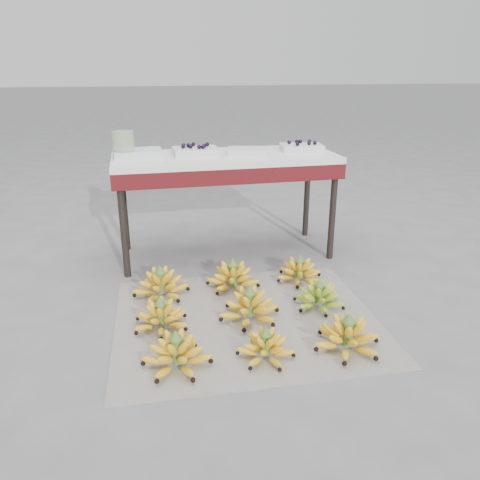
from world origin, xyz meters
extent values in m
plane|color=slate|center=(0.00, 0.00, 0.00)|extent=(60.00, 60.00, 0.00)
cube|color=silver|center=(0.07, 0.07, 0.00)|extent=(1.29, 1.10, 0.01)
ellipsoid|color=yellow|center=(-0.29, -0.24, 0.05)|extent=(0.36, 0.36, 0.08)
ellipsoid|color=yellow|center=(-0.29, -0.24, 0.08)|extent=(0.25, 0.25, 0.06)
ellipsoid|color=yellow|center=(-0.29, -0.24, 0.12)|extent=(0.16, 0.16, 0.05)
cylinder|color=#4B7230|center=(-0.29, -0.24, 0.08)|extent=(0.05, 0.05, 0.11)
cone|color=#4B7230|center=(-0.29, -0.24, 0.16)|extent=(0.05, 0.05, 0.04)
ellipsoid|color=yellow|center=(0.08, -0.26, 0.04)|extent=(0.31, 0.31, 0.07)
ellipsoid|color=yellow|center=(0.08, -0.26, 0.07)|extent=(0.22, 0.22, 0.05)
ellipsoid|color=yellow|center=(0.08, -0.26, 0.10)|extent=(0.14, 0.14, 0.04)
cylinder|color=#4B7230|center=(0.08, -0.26, 0.07)|extent=(0.04, 0.04, 0.10)
cone|color=#4B7230|center=(0.08, -0.26, 0.13)|extent=(0.05, 0.05, 0.04)
ellipsoid|color=yellow|center=(0.44, -0.27, 0.05)|extent=(0.32, 0.32, 0.09)
ellipsoid|color=yellow|center=(0.44, -0.27, 0.09)|extent=(0.23, 0.23, 0.06)
ellipsoid|color=yellow|center=(0.44, -0.27, 0.12)|extent=(0.15, 0.15, 0.05)
cylinder|color=#4B7230|center=(0.44, -0.27, 0.09)|extent=(0.05, 0.05, 0.12)
cone|color=#4B7230|center=(0.44, -0.27, 0.16)|extent=(0.06, 0.06, 0.04)
ellipsoid|color=yellow|center=(-0.33, 0.08, 0.04)|extent=(0.27, 0.27, 0.08)
ellipsoid|color=yellow|center=(-0.33, 0.08, 0.08)|extent=(0.19, 0.19, 0.06)
ellipsoid|color=yellow|center=(-0.33, 0.08, 0.11)|extent=(0.13, 0.13, 0.05)
cylinder|color=#4B7230|center=(-0.33, 0.08, 0.08)|extent=(0.04, 0.04, 0.11)
cone|color=#4B7230|center=(-0.33, 0.08, 0.15)|extent=(0.05, 0.05, 0.04)
ellipsoid|color=yellow|center=(0.09, 0.07, 0.05)|extent=(0.37, 0.37, 0.09)
ellipsoid|color=yellow|center=(0.09, 0.07, 0.09)|extent=(0.26, 0.26, 0.07)
ellipsoid|color=yellow|center=(0.09, 0.07, 0.12)|extent=(0.17, 0.17, 0.05)
cylinder|color=#4B7230|center=(0.09, 0.07, 0.09)|extent=(0.05, 0.05, 0.12)
cone|color=#4B7230|center=(0.09, 0.07, 0.16)|extent=(0.06, 0.06, 0.04)
ellipsoid|color=#709F24|center=(0.46, 0.11, 0.04)|extent=(0.26, 0.26, 0.08)
ellipsoid|color=#709F24|center=(0.46, 0.11, 0.08)|extent=(0.18, 0.18, 0.06)
ellipsoid|color=#709F24|center=(0.46, 0.11, 0.11)|extent=(0.12, 0.12, 0.05)
cylinder|color=#4B7230|center=(0.46, 0.11, 0.08)|extent=(0.04, 0.04, 0.10)
cone|color=#4B7230|center=(0.46, 0.11, 0.14)|extent=(0.05, 0.05, 0.04)
ellipsoid|color=yellow|center=(-0.31, 0.41, 0.05)|extent=(0.30, 0.30, 0.09)
ellipsoid|color=yellow|center=(-0.31, 0.41, 0.09)|extent=(0.21, 0.21, 0.06)
ellipsoid|color=yellow|center=(-0.31, 0.41, 0.12)|extent=(0.14, 0.14, 0.05)
cylinder|color=#4B7230|center=(-0.31, 0.41, 0.09)|extent=(0.05, 0.05, 0.12)
cone|color=#4B7230|center=(-0.31, 0.41, 0.16)|extent=(0.06, 0.06, 0.04)
ellipsoid|color=yellow|center=(0.08, 0.42, 0.05)|extent=(0.34, 0.34, 0.08)
ellipsoid|color=yellow|center=(0.08, 0.42, 0.09)|extent=(0.24, 0.24, 0.06)
ellipsoid|color=yellow|center=(0.08, 0.42, 0.12)|extent=(0.16, 0.16, 0.05)
cylinder|color=#4B7230|center=(0.08, 0.42, 0.09)|extent=(0.05, 0.05, 0.12)
cone|color=#4B7230|center=(0.08, 0.42, 0.16)|extent=(0.06, 0.06, 0.04)
ellipsoid|color=yellow|center=(0.47, 0.43, 0.04)|extent=(0.27, 0.27, 0.08)
ellipsoid|color=yellow|center=(0.47, 0.43, 0.08)|extent=(0.19, 0.19, 0.06)
ellipsoid|color=yellow|center=(0.47, 0.43, 0.11)|extent=(0.13, 0.13, 0.05)
cylinder|color=#4B7230|center=(0.47, 0.43, 0.08)|extent=(0.04, 0.04, 0.11)
cone|color=#4B7230|center=(0.47, 0.43, 0.15)|extent=(0.05, 0.05, 0.04)
cylinder|color=black|center=(-0.49, 0.72, 0.31)|extent=(0.04, 0.04, 0.62)
cylinder|color=black|center=(0.78, 0.72, 0.31)|extent=(0.04, 0.04, 0.62)
cylinder|color=black|center=(-0.49, 1.17, 0.31)|extent=(0.04, 0.04, 0.62)
cylinder|color=black|center=(0.78, 1.17, 0.31)|extent=(0.04, 0.04, 0.62)
cube|color=#5C1112|center=(0.15, 0.95, 0.57)|extent=(1.36, 0.54, 0.09)
cube|color=white|center=(0.15, 0.95, 0.63)|extent=(1.36, 0.54, 0.04)
cube|color=silver|center=(-0.37, 0.97, 0.67)|extent=(0.29, 0.21, 0.04)
cube|color=silver|center=(-0.03, 0.98, 0.67)|extent=(0.27, 0.20, 0.04)
sphere|color=black|center=(0.02, 0.96, 0.71)|extent=(0.03, 0.03, 0.03)
sphere|color=black|center=(-0.06, 0.95, 0.71)|extent=(0.03, 0.03, 0.03)
sphere|color=black|center=(0.02, 0.96, 0.71)|extent=(0.03, 0.03, 0.03)
sphere|color=black|center=(0.01, 0.92, 0.71)|extent=(0.03, 0.03, 0.03)
sphere|color=black|center=(0.01, 0.92, 0.71)|extent=(0.03, 0.03, 0.03)
sphere|color=black|center=(-0.01, 0.92, 0.71)|extent=(0.03, 0.03, 0.03)
sphere|color=black|center=(-0.07, 1.00, 0.71)|extent=(0.03, 0.03, 0.03)
sphere|color=black|center=(-0.03, 1.03, 0.71)|extent=(0.03, 0.03, 0.03)
sphere|color=black|center=(0.05, 1.01, 0.71)|extent=(0.03, 0.03, 0.03)
sphere|color=black|center=(-0.10, 0.96, 0.71)|extent=(0.03, 0.03, 0.03)
sphere|color=black|center=(-0.10, 1.01, 0.71)|extent=(0.03, 0.03, 0.03)
cube|color=silver|center=(0.29, 0.93, 0.67)|extent=(0.27, 0.22, 0.04)
cube|color=silver|center=(0.65, 0.96, 0.67)|extent=(0.28, 0.22, 0.04)
sphere|color=black|center=(0.63, 1.01, 0.71)|extent=(0.02, 0.02, 0.02)
sphere|color=black|center=(0.57, 0.99, 0.71)|extent=(0.02, 0.02, 0.02)
sphere|color=black|center=(0.68, 0.93, 0.71)|extent=(0.02, 0.02, 0.02)
sphere|color=black|center=(0.66, 1.01, 0.71)|extent=(0.02, 0.02, 0.02)
sphere|color=black|center=(0.72, 1.01, 0.71)|extent=(0.02, 0.02, 0.02)
sphere|color=black|center=(0.60, 0.91, 0.71)|extent=(0.02, 0.02, 0.02)
sphere|color=black|center=(0.72, 0.93, 0.71)|extent=(0.02, 0.02, 0.02)
cylinder|color=#D2EDBC|center=(-0.45, 0.94, 0.73)|extent=(0.16, 0.16, 0.16)
camera|label=1|loc=(-0.40, -1.87, 1.16)|focal=35.00mm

